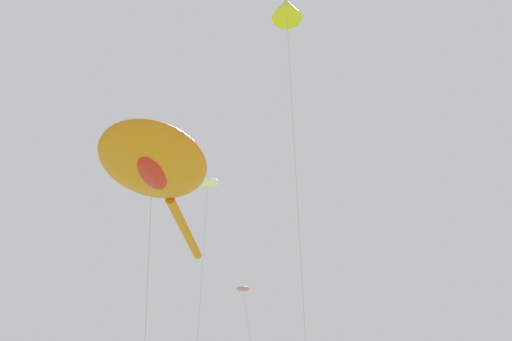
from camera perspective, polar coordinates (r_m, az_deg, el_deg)
big_show_kite at (r=22.85m, az=-10.73°, el=0.49°), size 10.95×9.65×14.38m
small_kite_tiny_distant at (r=28.25m, az=-5.17°, el=-1.48°), size 2.22×2.43×16.26m
small_kite_diamond_red at (r=24.55m, az=-1.30°, el=-13.26°), size 1.40×3.45×10.06m
small_kite_bird_shape at (r=21.98m, az=3.27°, el=16.86°), size 3.39×2.81×18.76m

